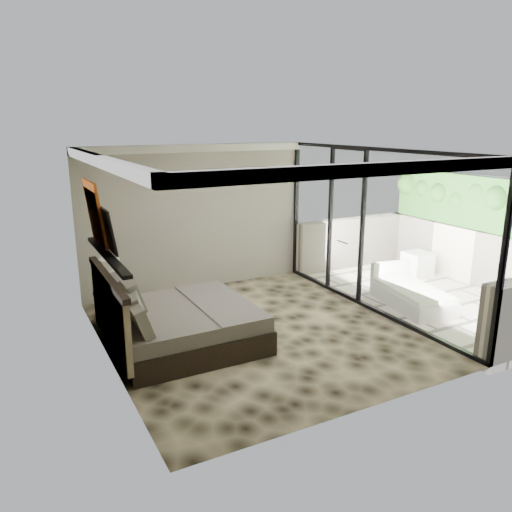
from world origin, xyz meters
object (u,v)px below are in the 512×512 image
bed (177,324)px  ottoman (417,264)px  lounger (410,295)px  nightstand (113,309)px  table_lamp (110,272)px

bed → ottoman: (5.71, 0.93, -0.09)m
ottoman → bed: bearing=-170.8°
bed → lounger: bed is taller
bed → nightstand: bed is taller
bed → lounger: bearing=-4.7°
bed → table_lamp: (-0.66, 1.25, 0.55)m
nightstand → lounger: lounger is taller
nightstand → ottoman: (6.37, -0.34, -0.00)m
table_lamp → lounger: size_ratio=0.34×
nightstand → table_lamp: 0.64m
bed → nightstand: size_ratio=4.05×
ottoman → lounger: 1.93m
nightstand → lounger: (4.92, -1.62, -0.07)m
table_lamp → lounger: table_lamp is taller
lounger → table_lamp: bearing=172.7°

